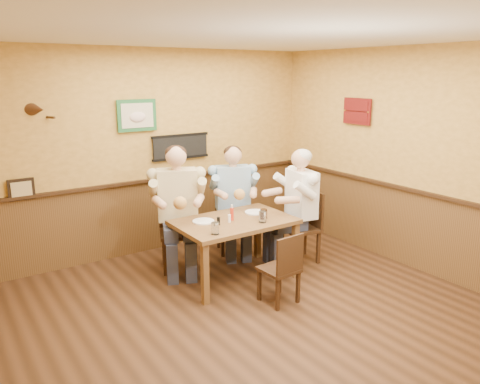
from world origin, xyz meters
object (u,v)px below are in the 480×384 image
at_px(chair_near_side, 279,267).
at_px(chair_right_end, 300,227).
at_px(chair_back_right, 233,219).
at_px(water_glass_mid, 263,217).
at_px(diner_blue_polo, 233,205).
at_px(hot_sauce_bottle, 232,213).
at_px(diner_tan_shirt, 178,215).
at_px(diner_white_elder, 301,212).
at_px(chair_back_left, 178,231).
at_px(salt_shaker, 229,219).
at_px(cola_tumbler, 264,214).
at_px(pepper_shaker, 219,221).
at_px(water_glass_left, 215,228).
at_px(dining_table, 234,227).

bearing_deg(chair_near_side, chair_right_end, -145.72).
bearing_deg(chair_back_right, water_glass_mid, -81.41).
xyz_separation_m(diner_blue_polo, hot_sauce_bottle, (-0.51, -0.76, 0.16)).
bearing_deg(diner_tan_shirt, diner_white_elder, -1.97).
distance_m(chair_back_right, chair_near_side, 1.61).
distance_m(chair_back_left, salt_shaker, 0.82).
bearing_deg(water_glass_mid, salt_shaker, 145.47).
height_order(chair_back_right, cola_tumbler, chair_back_right).
xyz_separation_m(chair_near_side, pepper_shaker, (-0.32, 0.73, 0.39)).
xyz_separation_m(diner_blue_polo, salt_shaker, (-0.58, -0.81, 0.12)).
bearing_deg(water_glass_left, chair_back_left, 88.24).
bearing_deg(chair_right_end, diner_tan_shirt, -103.36).
height_order(chair_right_end, water_glass_mid, chair_right_end).
height_order(chair_back_right, hot_sauce_bottle, chair_back_right).
bearing_deg(chair_right_end, diner_white_elder, 180.00).
bearing_deg(chair_back_left, water_glass_mid, -31.57).
height_order(dining_table, diner_tan_shirt, diner_tan_shirt).
xyz_separation_m(diner_tan_shirt, water_glass_left, (-0.03, -0.96, 0.09)).
xyz_separation_m(chair_right_end, pepper_shaker, (-1.29, -0.03, 0.32)).
distance_m(cola_tumbler, hot_sauce_bottle, 0.40).
bearing_deg(chair_back_right, salt_shaker, -103.21).
distance_m(cola_tumbler, salt_shaker, 0.44).
bearing_deg(diner_white_elder, water_glass_left, -67.86).
xyz_separation_m(chair_back_right, cola_tumbler, (-0.15, -0.91, 0.33)).
bearing_deg(dining_table, diner_blue_polo, 57.76).
xyz_separation_m(dining_table, chair_back_right, (0.48, 0.76, -0.18)).
relative_size(chair_near_side, diner_white_elder, 0.59).
xyz_separation_m(dining_table, pepper_shaker, (-0.26, -0.06, 0.14)).
distance_m(chair_right_end, water_glass_left, 1.56).
relative_size(chair_right_end, water_glass_mid, 7.11).
relative_size(water_glass_mid, salt_shaker, 1.47).
xyz_separation_m(water_glass_left, water_glass_mid, (0.68, 0.05, 0.00)).
bearing_deg(dining_table, water_glass_left, -145.72).
bearing_deg(diner_tan_shirt, chair_back_left, 0.00).
xyz_separation_m(chair_right_end, hot_sauce_bottle, (-1.07, 0.03, 0.36)).
xyz_separation_m(water_glass_left, cola_tumbler, (0.79, 0.17, -0.01)).
height_order(diner_tan_shirt, diner_white_elder, diner_tan_shirt).
height_order(chair_right_end, water_glass_left, chair_right_end).
height_order(chair_near_side, diner_tan_shirt, diner_tan_shirt).
distance_m(water_glass_left, water_glass_mid, 0.68).
bearing_deg(hot_sauce_bottle, diner_blue_polo, 56.02).
distance_m(dining_table, chair_near_side, 0.83).
bearing_deg(cola_tumbler, diner_tan_shirt, 133.95).
xyz_separation_m(chair_near_side, diner_blue_polo, (0.42, 1.55, 0.28)).
relative_size(chair_back_left, water_glass_mid, 7.52).
height_order(diner_white_elder, salt_shaker, diner_white_elder).
bearing_deg(salt_shaker, dining_table, 23.12).
distance_m(diner_blue_polo, water_glass_mid, 1.07).
bearing_deg(chair_right_end, water_glass_left, -67.86).
xyz_separation_m(chair_near_side, diner_tan_shirt, (-0.49, 1.44, 0.32)).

